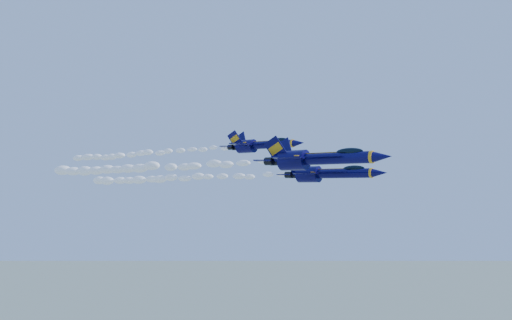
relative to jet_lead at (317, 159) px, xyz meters
The scene contains 6 objects.
jet_lead is the anchor object (origin of this frame).
smoke_trail_jet_lead 31.11m from the jet_lead, behind, with size 47.78×1.88×1.69m, color white.
jet_second 10.82m from the jet_lead, 110.41° to the left, with size 15.69×12.87×5.83m.
smoke_trail_jet_second 35.82m from the jet_lead, 163.70° to the left, with size 47.78×1.75×1.57m, color white.
jet_third 26.63m from the jet_lead, 140.46° to the left, with size 15.50×12.71×5.76m.
smoke_trail_jet_third 53.64m from the jet_lead, 161.74° to the left, with size 47.78×1.73×1.55m, color white.
Camera 1 is at (44.41, -65.41, 148.14)m, focal length 35.00 mm.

